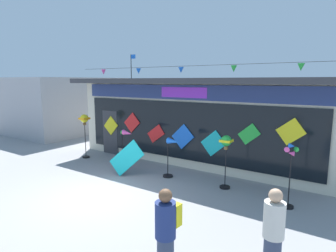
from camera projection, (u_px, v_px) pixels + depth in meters
name	position (u px, v px, depth m)	size (l,w,h in m)	color
ground_plane	(100.00, 195.00, 8.40)	(80.00, 80.00, 0.00)	gray
kite_shop_building	(216.00, 116.00, 13.21)	(11.33, 6.72, 4.80)	beige
wind_spinner_far_left	(84.00, 123.00, 12.27)	(0.36, 0.36, 1.93)	black
wind_spinner_left	(126.00, 143.00, 10.88)	(0.75, 0.39, 1.50)	black
wind_spinner_center_left	(172.00, 150.00, 9.77)	(0.67, 0.35, 1.42)	black
wind_spinner_center_right	(226.00, 147.00, 8.76)	(0.34, 0.34, 1.70)	black
wind_spinner_right	(290.00, 168.00, 7.39)	(0.33, 0.30, 1.77)	black
person_near_camera	(166.00, 235.00, 4.58)	(0.34, 0.46, 1.68)	#333D56
person_mid_plaza	(273.00, 237.00, 4.58)	(0.34, 0.34, 1.68)	#333D56
display_kite_on_ground	(127.00, 158.00, 10.02)	(0.68, 0.03, 1.24)	#19B7BC
neighbour_building	(66.00, 105.00, 18.99)	(5.28, 6.73, 3.56)	#99999E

